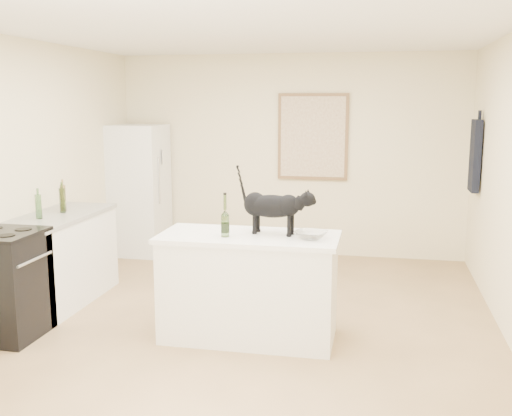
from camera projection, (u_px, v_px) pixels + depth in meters
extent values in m
plane|color=tan|center=(243.00, 327.00, 5.36)|extent=(5.50, 5.50, 0.00)
plane|color=white|center=(242.00, 27.00, 4.90)|extent=(5.50, 5.50, 0.00)
plane|color=beige|center=(290.00, 156.00, 7.78)|extent=(4.50, 0.00, 4.50)
plane|color=beige|center=(94.00, 272.00, 2.48)|extent=(4.50, 0.00, 4.50)
plane|color=beige|center=(8.00, 177.00, 5.58)|extent=(0.00, 5.50, 5.50)
cube|color=white|center=(249.00, 289.00, 5.07)|extent=(1.44, 0.67, 0.86)
cube|color=white|center=(249.00, 237.00, 4.99)|extent=(1.50, 0.70, 0.04)
cube|color=white|center=(59.00, 261.00, 5.96)|extent=(0.60, 1.40, 0.86)
cube|color=gray|center=(57.00, 217.00, 5.88)|extent=(0.62, 1.44, 0.04)
cube|color=black|center=(4.00, 286.00, 5.09)|extent=(0.60, 0.60, 0.90)
cube|color=white|center=(138.00, 190.00, 7.86)|extent=(0.68, 0.68, 1.70)
cube|color=brown|center=(313.00, 137.00, 7.65)|extent=(0.90, 0.03, 1.10)
cube|color=beige|center=(313.00, 137.00, 7.63)|extent=(0.82, 0.00, 1.02)
cube|color=black|center=(475.00, 156.00, 6.65)|extent=(0.08, 0.34, 0.80)
cylinder|color=#365E25|center=(225.00, 218.00, 4.89)|extent=(0.08, 0.08, 0.32)
imported|color=white|center=(311.00, 235.00, 4.82)|extent=(0.31, 0.31, 0.06)
cube|color=white|center=(162.00, 157.00, 7.72)|extent=(0.06, 0.14, 0.19)
cylinder|color=brown|center=(63.00, 198.00, 6.05)|extent=(0.06, 0.06, 0.26)
cylinder|color=#1C531E|center=(39.00, 207.00, 5.65)|extent=(0.06, 0.06, 0.23)
cylinder|color=#21521B|center=(62.00, 200.00, 5.96)|extent=(0.06, 0.06, 0.25)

